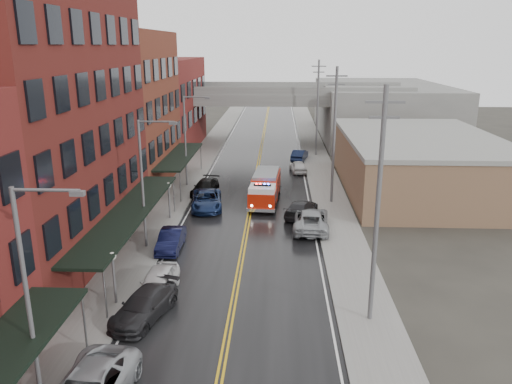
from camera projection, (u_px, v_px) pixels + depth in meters
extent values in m
cube|color=black|center=(248.00, 220.00, 40.47)|extent=(11.00, 160.00, 0.02)
cube|color=slate|center=(159.00, 218.00, 40.77)|extent=(3.00, 160.00, 0.15)
cube|color=slate|center=(339.00, 221.00, 40.13)|extent=(3.00, 160.00, 0.15)
cube|color=gray|center=(179.00, 219.00, 40.70)|extent=(0.30, 160.00, 0.15)
cube|color=gray|center=(318.00, 221.00, 40.20)|extent=(0.30, 160.00, 0.15)
cube|color=#551816|center=(33.00, 122.00, 31.80)|extent=(9.00, 20.00, 18.00)
cube|color=#5A2A1B|center=(119.00, 111.00, 48.99)|extent=(9.00, 15.00, 15.00)
cube|color=maroon|center=(161.00, 105.00, 66.18)|extent=(9.00, 20.00, 12.00)
cube|color=brown|center=(418.00, 164.00, 48.64)|extent=(14.00, 22.00, 5.00)
cube|color=slate|center=(380.00, 110.00, 76.87)|extent=(18.00, 30.00, 8.00)
cylinder|color=slate|center=(85.00, 324.00, 22.70)|extent=(0.10, 0.10, 3.00)
cube|color=black|center=(130.00, 212.00, 33.24)|extent=(2.60, 18.00, 0.18)
cylinder|color=slate|center=(105.00, 294.00, 25.38)|extent=(0.10, 0.10, 3.00)
cylinder|color=slate|center=(174.00, 196.00, 41.86)|extent=(0.10, 0.10, 3.00)
cube|color=black|center=(180.00, 156.00, 50.01)|extent=(2.60, 13.00, 0.18)
cylinder|color=slate|center=(180.00, 187.00, 44.54)|extent=(0.10, 0.10, 3.00)
cylinder|color=slate|center=(201.00, 158.00, 56.23)|extent=(0.10, 0.10, 3.00)
cylinder|color=#59595B|center=(114.00, 282.00, 26.94)|extent=(0.14, 0.14, 2.80)
sphere|color=silver|center=(112.00, 256.00, 26.52)|extent=(0.44, 0.44, 0.44)
cylinder|color=#59595B|center=(169.00, 203.00, 40.35)|extent=(0.14, 0.14, 2.80)
sphere|color=silver|center=(168.00, 185.00, 39.93)|extent=(0.44, 0.44, 0.44)
cylinder|color=#59595B|center=(28.00, 304.00, 18.42)|extent=(0.18, 0.18, 9.00)
cylinder|color=#59595B|center=(46.00, 190.00, 17.12)|extent=(2.40, 0.12, 0.12)
cube|color=#59595B|center=(77.00, 193.00, 17.10)|extent=(0.50, 0.22, 0.18)
cylinder|color=#59595B|center=(142.00, 186.00, 33.75)|extent=(0.18, 0.18, 9.00)
cylinder|color=#59595B|center=(156.00, 122.00, 32.45)|extent=(2.40, 0.12, 0.12)
cube|color=#59595B|center=(173.00, 123.00, 32.43)|extent=(0.50, 0.22, 0.18)
cylinder|color=#59595B|center=(185.00, 142.00, 49.08)|extent=(0.18, 0.18, 9.00)
cylinder|color=#59595B|center=(196.00, 97.00, 47.78)|extent=(2.40, 0.12, 0.12)
cube|color=#59595B|center=(207.00, 98.00, 47.76)|extent=(0.50, 0.22, 0.18)
cylinder|color=#59595B|center=(377.00, 211.00, 24.08)|extent=(0.24, 0.24, 12.00)
cube|color=#59595B|center=(385.00, 102.00, 22.61)|extent=(1.80, 0.12, 0.12)
cube|color=#59595B|center=(384.00, 118.00, 22.81)|extent=(1.40, 0.12, 0.12)
cylinder|color=#59595B|center=(334.00, 137.00, 43.25)|extent=(0.24, 0.24, 12.00)
cube|color=#59595B|center=(337.00, 76.00, 41.77)|extent=(1.80, 0.12, 0.12)
cube|color=#59595B|center=(336.00, 84.00, 41.97)|extent=(1.40, 0.12, 0.12)
cylinder|color=#59595B|center=(317.00, 109.00, 62.41)|extent=(0.24, 0.24, 12.00)
cube|color=#59595B|center=(319.00, 66.00, 60.94)|extent=(1.80, 0.12, 0.12)
cube|color=#59595B|center=(319.00, 72.00, 61.13)|extent=(1.40, 0.12, 0.12)
cube|color=slate|center=(262.00, 97.00, 69.22)|extent=(40.00, 10.00, 1.50)
cube|color=slate|center=(185.00, 123.00, 70.76)|extent=(1.60, 8.00, 6.00)
cube|color=slate|center=(340.00, 125.00, 69.80)|extent=(1.60, 8.00, 6.00)
cube|color=#AC1907|center=(266.00, 184.00, 45.71)|extent=(2.61, 5.14, 1.91)
cube|color=#AC1907|center=(262.00, 199.00, 42.41)|extent=(2.43, 2.51, 1.36)
cube|color=silver|center=(262.00, 188.00, 42.15)|extent=(2.30, 2.33, 0.45)
cube|color=black|center=(263.00, 195.00, 42.51)|extent=(2.39, 1.61, 0.73)
cube|color=slate|center=(266.00, 173.00, 45.40)|extent=(2.36, 4.77, 0.27)
cube|color=black|center=(262.00, 185.00, 42.07)|extent=(1.47, 0.35, 0.13)
sphere|color=#FF0C0C|center=(257.00, 184.00, 42.10)|extent=(0.18, 0.18, 0.18)
sphere|color=#1933FF|center=(268.00, 184.00, 41.99)|extent=(0.18, 0.18, 0.18)
cylinder|color=black|center=(251.00, 206.00, 42.63)|extent=(0.93, 0.38, 0.91)
cylinder|color=black|center=(274.00, 207.00, 42.41)|extent=(0.93, 0.38, 0.91)
cylinder|color=black|center=(255.00, 195.00, 45.66)|extent=(0.93, 0.38, 0.91)
cylinder|color=black|center=(277.00, 196.00, 45.44)|extent=(0.93, 0.38, 0.91)
cylinder|color=black|center=(258.00, 189.00, 47.82)|extent=(0.93, 0.38, 0.91)
cylinder|color=black|center=(278.00, 189.00, 47.60)|extent=(0.93, 0.38, 0.91)
imported|color=#232325|center=(144.00, 306.00, 25.85)|extent=(3.23, 5.24, 1.42)
imported|color=silver|center=(158.00, 282.00, 28.29)|extent=(1.96, 4.48, 1.50)
imported|color=black|center=(171.00, 240.00, 34.59)|extent=(1.53, 4.26, 1.40)
imported|color=#13234A|center=(207.00, 200.00, 43.25)|extent=(3.23, 5.80, 1.53)
imported|color=black|center=(205.00, 187.00, 47.46)|extent=(2.56, 4.92, 1.36)
imported|color=gray|center=(311.00, 220.00, 38.30)|extent=(2.98, 5.92, 1.61)
imported|color=black|center=(301.00, 208.00, 41.27)|extent=(3.32, 5.14, 1.38)
imported|color=silver|center=(298.00, 167.00, 55.60)|extent=(2.03, 4.11, 1.35)
imported|color=black|center=(300.00, 155.00, 61.32)|extent=(2.39, 4.44, 1.39)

